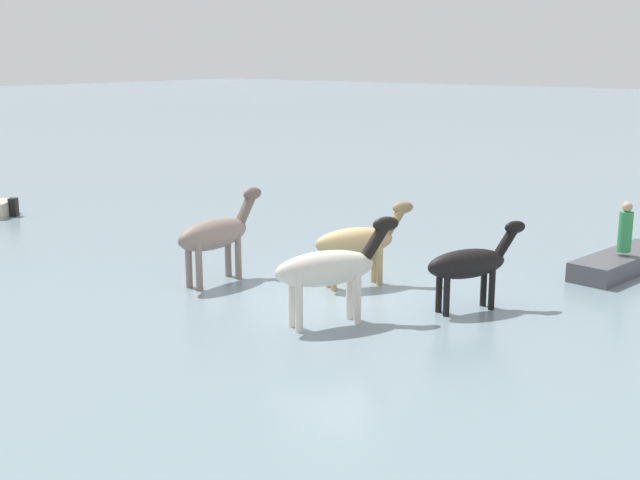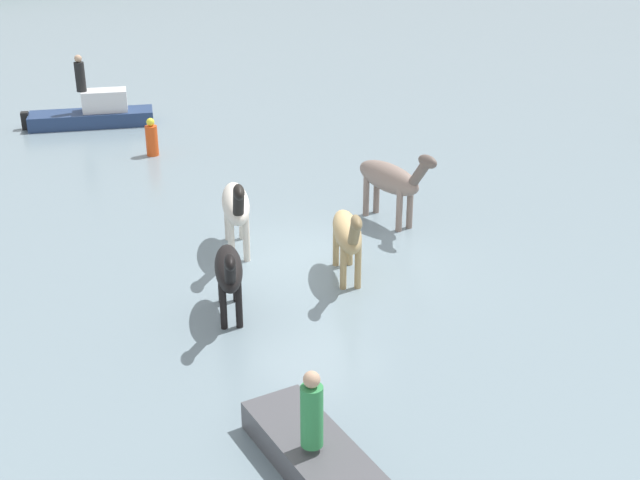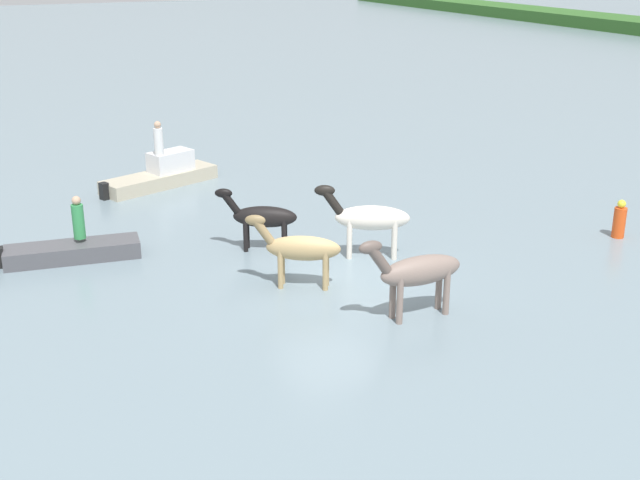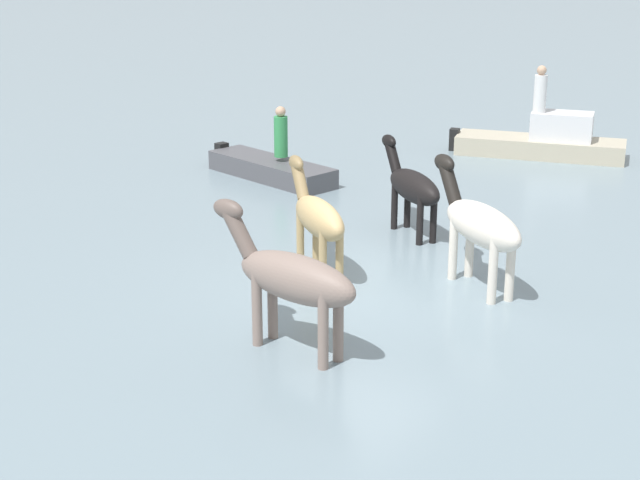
# 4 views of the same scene
# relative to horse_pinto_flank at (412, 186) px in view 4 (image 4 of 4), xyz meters

# --- Properties ---
(ground_plane) EXTENTS (217.56, 217.56, 0.00)m
(ground_plane) POSITION_rel_horse_pinto_flank_xyz_m (2.70, 0.78, -0.98)
(ground_plane) COLOR gray
(horse_pinto_flank) EXTENTS (1.41, 2.16, 1.77)m
(horse_pinto_flank) POSITION_rel_horse_pinto_flank_xyz_m (0.00, 0.00, 0.00)
(horse_pinto_flank) COLOR black
(horse_pinto_flank) RESTS_ON ground_plane
(horse_rear_stallion) EXTENTS (1.54, 2.23, 1.85)m
(horse_rear_stallion) POSITION_rel_horse_pinto_flank_xyz_m (2.81, -0.08, 0.04)
(horse_rear_stallion) COLOR tan
(horse_rear_stallion) RESTS_ON ground_plane
(horse_gray_outer) EXTENTS (1.58, 2.48, 2.02)m
(horse_gray_outer) POSITION_rel_horse_pinto_flank_xyz_m (1.70, 2.44, 0.14)
(horse_gray_outer) COLOR silver
(horse_gray_outer) RESTS_ON ground_plane
(horse_mid_herd) EXTENTS (0.63, 2.61, 2.03)m
(horse_mid_herd) POSITION_rel_horse_pinto_flank_xyz_m (5.53, 1.63, 0.15)
(horse_mid_herd) COLOR gray
(horse_mid_herd) RESTS_ON ground_plane
(boat_dinghy_port) EXTENTS (2.62, 4.45, 1.33)m
(boat_dinghy_port) POSITION_rel_horse_pinto_flank_xyz_m (-7.55, -0.92, -0.67)
(boat_dinghy_port) COLOR #B7AD93
(boat_dinghy_port) RESTS_ON ground_plane
(boat_motor_center) EXTENTS (1.45, 3.82, 0.71)m
(boat_motor_center) POSITION_rel_horse_pinto_flank_xyz_m (-1.48, -4.97, -0.82)
(boat_motor_center) COLOR #4C4C51
(boat_motor_center) RESTS_ON ground_plane
(person_boatman_standing) EXTENTS (0.32, 0.32, 1.19)m
(person_boatman_standing) POSITION_rel_horse_pinto_flank_xyz_m (-7.31, -1.00, 0.75)
(person_boatman_standing) COLOR silver
(person_boatman_standing) RESTS_ON boat_dinghy_port
(person_watcher_seated) EXTENTS (0.32, 0.32, 1.19)m
(person_watcher_seated) POSITION_rel_horse_pinto_flank_xyz_m (-1.56, -4.70, 0.13)
(person_watcher_seated) COLOR #338C4C
(person_watcher_seated) RESTS_ON boat_motor_center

